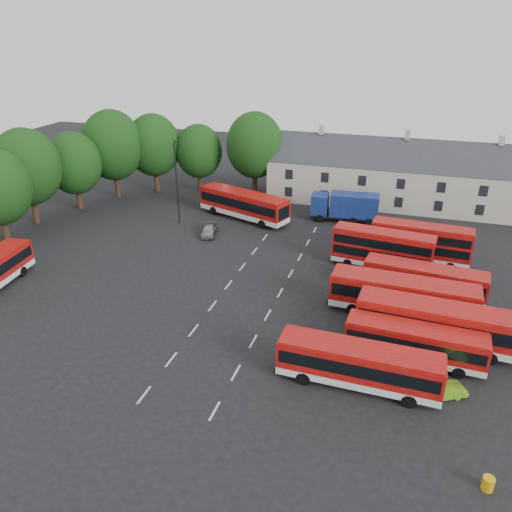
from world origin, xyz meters
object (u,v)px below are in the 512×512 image
Objects in this scene: box_truck at (346,206)px; silver_car at (209,230)px; bus_dd_south at (383,248)px; lime_car at (440,390)px; bus_row_a at (359,363)px; lamppost at (177,181)px; grit_bin at (488,483)px.

box_truck is 17.01m from silver_car.
silver_car is at bearing 178.25° from bus_dd_south.
box_truck reaches higher than lime_car.
bus_row_a is 1.07× the size of lamppost.
box_truck is at bearing 120.51° from bus_dd_south.
bus_row_a reaches higher than grit_bin.
bus_row_a reaches higher than silver_car.
box_truck is (-5.34, 12.07, -0.28)m from bus_dd_south.
bus_dd_south is at bearing 106.90° from grit_bin.
silver_car is (-19.58, 21.51, -1.17)m from bus_row_a.
lamppost is at bearing 22.04° from lime_car.
silver_car is (-19.60, 2.89, -1.61)m from bus_dd_south.
box_truck reaches higher than bus_row_a.
bus_row_a is 3.14× the size of lime_car.
grit_bin is at bearing 168.83° from lime_car.
box_truck is 2.38× the size of lime_car.
lamppost is at bearing 174.45° from bus_dd_south.
silver_car is at bearing 20.01° from lime_car.
bus_row_a is 13.81× the size of grit_bin.
silver_car reaches higher than grit_bin.
grit_bin is at bearing -43.29° from lamppost.
bus_dd_south is 19.87m from silver_car.
bus_row_a is 9.99m from grit_bin.
box_truck is 32.12m from lime_car.
bus_dd_south reaches higher than box_truck.
bus_row_a is at bearing 64.81° from lime_car.
lime_car is at bearing -38.22° from lamppost.
bus_dd_south is at bearing -13.48° from lime_car.
grit_bin is at bearing -58.75° from silver_car.
silver_car is 0.38× the size of lamppost.
box_truck is at bearing 19.73° from silver_car.
grit_bin is (2.27, -6.75, -0.18)m from lime_car.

